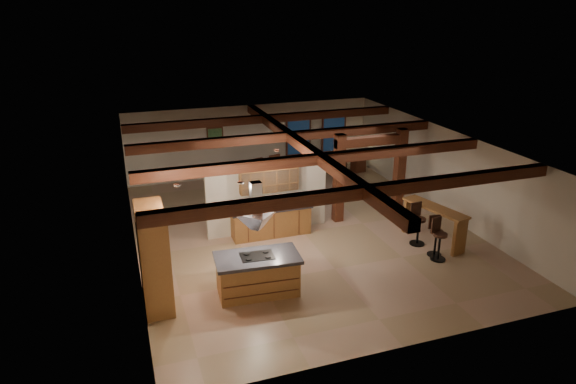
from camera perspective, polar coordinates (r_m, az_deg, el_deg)
name	(u,v)px	position (r m, az deg, el deg)	size (l,w,h in m)	color
ground	(303,232)	(16.08, 1.66, -4.46)	(12.00, 12.00, 0.00)	tan
room_walls	(303,178)	(15.41, 1.73, 1.55)	(12.00, 12.00, 12.00)	beige
ceiling_beams	(304,147)	(15.12, 1.77, 5.06)	(10.00, 12.00, 0.28)	#3B140E
timber_posts	(370,166)	(16.84, 9.12, 2.90)	(2.50, 0.30, 2.90)	#3B140E
partition_wall	(267,197)	(15.79, -2.34, -0.61)	(3.80, 0.18, 2.20)	beige
pantry_cabinet	(154,257)	(12.38, -14.65, -7.06)	(0.67, 1.60, 2.40)	olive
back_counter	(271,221)	(15.68, -1.89, -3.23)	(2.50, 0.66, 0.94)	olive
upper_display_cabinet	(269,176)	(15.37, -2.17, 1.76)	(1.80, 0.36, 0.95)	olive
range_hood	(257,227)	(12.14, -3.52, -3.87)	(1.10, 1.10, 1.40)	silver
back_windows	(316,134)	(21.77, 3.15, 6.43)	(2.70, 0.07, 1.70)	#3B140E
framed_art	(215,138)	(20.55, -8.10, 5.98)	(0.65, 0.05, 0.85)	#3B140E
recessed_cans	(235,171)	(12.61, -5.95, 2.31)	(3.16, 2.46, 0.03)	silver
kitchen_island	(258,274)	(12.72, -3.39, -9.09)	(2.12, 1.24, 1.02)	olive
dining_table	(266,189)	(18.83, -2.48, 0.36)	(1.73, 0.97, 0.61)	#3D200F
sofa	(322,165)	(21.64, 3.84, 2.99)	(1.96, 0.77, 0.57)	black
microwave	(299,200)	(15.73, 1.22, -0.88)	(0.41, 0.28, 0.22)	silver
bar_counter	(434,218)	(15.74, 15.93, -2.85)	(1.04, 2.21, 1.12)	olive
side_table	(358,164)	(21.87, 7.80, 3.05)	(0.47, 0.47, 0.59)	#3B140E
table_lamp	(359,153)	(21.72, 7.87, 4.35)	(0.27, 0.27, 0.31)	black
bar_stool_a	(439,239)	(14.80, 16.39, -5.03)	(0.44, 0.45, 1.22)	black
bar_stool_b	(435,236)	(15.04, 16.05, -4.68)	(0.41, 0.41, 1.16)	black
bar_stool_c	(418,224)	(15.55, 14.21, -3.43)	(0.44, 0.45, 1.26)	black
dining_chairs	(266,179)	(18.71, -2.50, 1.44)	(2.55, 2.55, 1.34)	#3B140E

